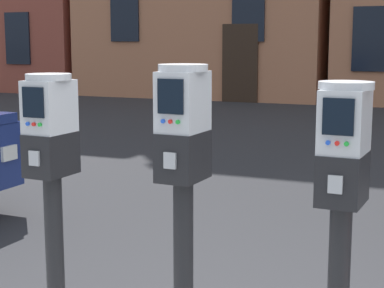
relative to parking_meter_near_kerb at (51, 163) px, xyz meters
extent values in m
cylinder|color=black|center=(0.00, 0.00, -0.50)|extent=(0.09, 0.09, 0.89)
cube|color=black|center=(0.00, 0.00, 0.04)|extent=(0.18, 0.25, 0.21)
cube|color=#A5A8AD|center=(-0.01, -0.13, 0.04)|extent=(0.06, 0.01, 0.07)
cube|color=#B7BABF|center=(0.00, 0.00, 0.27)|extent=(0.18, 0.24, 0.25)
cube|color=black|center=(-0.01, -0.12, 0.30)|extent=(0.12, 0.01, 0.14)
cylinder|color=blue|center=(-0.04, -0.12, 0.20)|extent=(0.02, 0.01, 0.02)
cylinder|color=red|center=(-0.01, -0.12, 0.20)|extent=(0.02, 0.01, 0.02)
cylinder|color=green|center=(0.03, -0.12, 0.20)|extent=(0.02, 0.01, 0.02)
cylinder|color=#B7BABF|center=(0.00, 0.00, 0.41)|extent=(0.23, 0.23, 0.03)
cylinder|color=black|center=(0.69, 0.00, -0.49)|extent=(0.09, 0.09, 0.93)
cube|color=black|center=(0.69, 0.00, 0.08)|extent=(0.18, 0.25, 0.21)
cube|color=#A5A8AD|center=(0.69, -0.13, 0.08)|extent=(0.06, 0.01, 0.07)
cube|color=#B7BABF|center=(0.69, 0.00, 0.32)|extent=(0.18, 0.24, 0.26)
cube|color=black|center=(0.69, -0.12, 0.35)|extent=(0.12, 0.01, 0.15)
cylinder|color=blue|center=(0.65, -0.12, 0.25)|extent=(0.02, 0.01, 0.02)
cylinder|color=red|center=(0.69, -0.12, 0.25)|extent=(0.02, 0.01, 0.02)
cylinder|color=green|center=(0.72, -0.12, 0.25)|extent=(0.02, 0.01, 0.02)
cylinder|color=#B7BABF|center=(0.69, 0.00, 0.47)|extent=(0.23, 0.23, 0.03)
cube|color=black|center=(1.39, 0.00, 0.04)|extent=(0.18, 0.25, 0.21)
cube|color=#A5A8AD|center=(1.38, -0.13, 0.04)|extent=(0.06, 0.01, 0.07)
cube|color=#B7BABF|center=(1.39, 0.00, 0.27)|extent=(0.18, 0.24, 0.25)
cube|color=black|center=(1.38, -0.12, 0.30)|extent=(0.12, 0.01, 0.14)
cylinder|color=blue|center=(1.35, -0.12, 0.20)|extent=(0.02, 0.01, 0.02)
cylinder|color=red|center=(1.38, -0.12, 0.20)|extent=(0.02, 0.01, 0.02)
cylinder|color=green|center=(1.42, -0.12, 0.20)|extent=(0.02, 0.01, 0.02)
cylinder|color=#B7BABF|center=(1.39, 0.00, 0.41)|extent=(0.23, 0.23, 0.03)
cube|color=white|center=(-2.10, 2.28, -0.47)|extent=(0.04, 0.20, 0.14)
cube|color=black|center=(-11.11, 14.04, 0.63)|extent=(0.90, 0.06, 1.60)
cube|color=black|center=(-7.30, 14.04, 1.34)|extent=(0.90, 0.06, 1.60)
cube|color=black|center=(-3.57, 14.04, 1.34)|extent=(0.90, 0.06, 1.60)
cube|color=black|center=(-3.79, 14.04, -0.04)|extent=(1.00, 0.07, 2.10)
cube|color=black|center=(-0.38, 14.04, 0.61)|extent=(0.90, 0.06, 1.60)
camera|label=1|loc=(1.81, -2.54, 0.58)|focal=60.11mm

